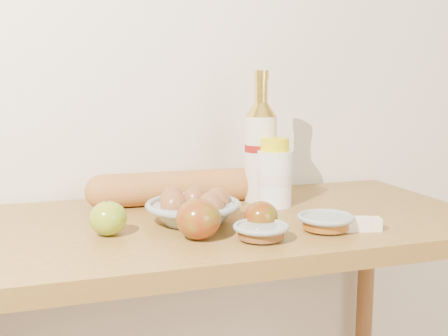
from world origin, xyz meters
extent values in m
cube|color=beige|center=(0.00, 1.51, 1.30)|extent=(3.50, 0.02, 2.60)
cube|color=olive|center=(0.00, 1.18, 0.88)|extent=(1.20, 0.60, 0.04)
cylinder|color=brown|center=(0.55, 1.43, 0.43)|extent=(0.05, 0.05, 0.86)
cylinder|color=beige|center=(0.15, 1.32, 1.01)|extent=(0.09, 0.09, 0.22)
cylinder|color=maroon|center=(0.15, 1.32, 1.04)|extent=(0.09, 0.09, 0.02)
cone|color=gold|center=(0.15, 1.32, 1.13)|extent=(0.09, 0.09, 0.03)
cylinder|color=gold|center=(0.15, 1.32, 1.18)|extent=(0.03, 0.03, 0.06)
cylinder|color=gold|center=(0.15, 1.32, 1.22)|extent=(0.04, 0.04, 0.02)
cylinder|color=white|center=(0.16, 1.25, 0.97)|extent=(0.11, 0.11, 0.14)
cylinder|color=beige|center=(0.16, 1.25, 0.97)|extent=(0.11, 0.11, 0.03)
cylinder|color=yellow|center=(0.16, 1.25, 1.05)|extent=(0.09, 0.09, 0.03)
torus|color=gray|center=(-0.07, 1.16, 0.94)|extent=(0.27, 0.27, 0.02)
ellipsoid|color=brown|center=(-0.11, 1.15, 0.94)|extent=(0.08, 0.08, 0.07)
ellipsoid|color=brown|center=(-0.04, 1.13, 0.94)|extent=(0.08, 0.08, 0.07)
ellipsoid|color=brown|center=(-0.05, 1.20, 0.94)|extent=(0.08, 0.08, 0.07)
ellipsoid|color=brown|center=(-0.10, 1.21, 0.94)|extent=(0.08, 0.08, 0.07)
ellipsoid|color=brown|center=(-0.01, 1.17, 0.94)|extent=(0.08, 0.08, 0.07)
cylinder|color=#C37D3B|center=(-0.03, 1.35, 0.94)|extent=(0.42, 0.10, 0.08)
sphere|color=#C37D3B|center=(-0.24, 1.36, 0.94)|extent=(0.09, 0.09, 0.08)
sphere|color=#C37D3B|center=(0.17, 1.35, 0.94)|extent=(0.09, 0.09, 0.08)
ellipsoid|color=#A69E21|center=(-0.25, 1.12, 0.93)|extent=(0.09, 0.09, 0.07)
cylinder|color=#53391B|center=(-0.25, 1.12, 0.96)|extent=(0.01, 0.01, 0.01)
ellipsoid|color=maroon|center=(-0.09, 1.04, 0.94)|extent=(0.10, 0.10, 0.08)
cylinder|color=#51311B|center=(-0.09, 1.04, 0.98)|extent=(0.01, 0.01, 0.01)
ellipsoid|color=#8B0708|center=(0.05, 1.05, 0.93)|extent=(0.09, 0.09, 0.06)
cylinder|color=#4C3119|center=(0.05, 1.05, 0.96)|extent=(0.01, 0.01, 0.01)
torus|color=#8D9A95|center=(0.03, 1.00, 0.93)|extent=(0.12, 0.12, 0.01)
cylinder|color=brown|center=(0.03, 1.00, 0.92)|extent=(0.10, 0.10, 0.02)
torus|color=gray|center=(0.18, 1.02, 0.93)|extent=(0.13, 0.13, 0.01)
cylinder|color=brown|center=(0.18, 1.02, 0.92)|extent=(0.10, 0.10, 0.02)
cube|color=beige|center=(0.24, 0.99, 0.91)|extent=(0.10, 0.05, 0.03)
cube|color=beige|center=(0.24, 0.99, 0.91)|extent=(0.06, 0.04, 0.03)
camera|label=1|loc=(-0.38, 0.01, 1.22)|focal=45.00mm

